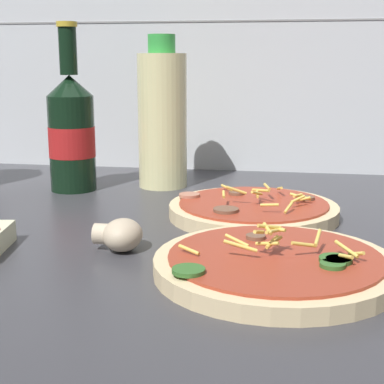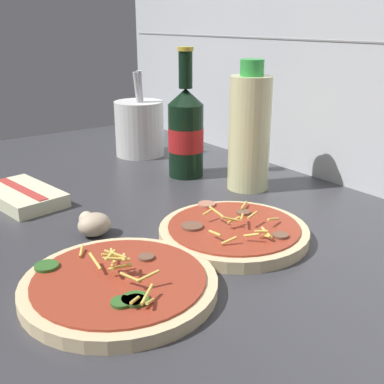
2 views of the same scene
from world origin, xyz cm
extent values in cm
cube|color=#38383D|center=(0.00, 0.00, 1.25)|extent=(160.00, 90.00, 2.50)
cube|color=silver|center=(0.00, 45.50, 30.00)|extent=(160.00, 1.00, 60.00)
cube|color=gray|center=(0.00, 44.95, 30.00)|extent=(156.80, 0.16, 0.30)
cylinder|color=beige|center=(9.07, -9.84, 3.34)|extent=(23.89, 23.89, 1.67)
cylinder|color=#9E3823|center=(9.07, -9.84, 4.32)|extent=(21.02, 21.02, 0.30)
cylinder|color=#336628|center=(14.36, -12.36, 4.67)|extent=(2.39, 2.39, 0.40)
cylinder|color=brown|center=(6.86, -4.71, 4.67)|extent=(2.10, 2.10, 0.40)
cylinder|color=#336628|center=(14.98, -11.00, 4.67)|extent=(2.39, 2.39, 0.40)
cylinder|color=#336628|center=(1.54, -16.01, 4.67)|extent=(3.02, 3.02, 0.40)
cylinder|color=#336628|center=(14.73, -10.84, 4.67)|extent=(3.12, 3.12, 0.40)
cylinder|color=#EFCC56|center=(11.78, -9.72, 5.65)|extent=(2.57, 1.80, 0.97)
cylinder|color=#EFCC56|center=(15.60, -11.39, 5.22)|extent=(1.33, 1.76, 0.69)
cylinder|color=#EFCC56|center=(9.07, -9.07, 6.87)|extent=(1.95, 1.32, 0.47)
cylinder|color=#EFCC56|center=(8.41, -9.89, 7.33)|extent=(2.37, 2.08, 0.96)
cylinder|color=#EFCC56|center=(8.93, -10.02, 6.97)|extent=(1.78, 3.08, 0.80)
cylinder|color=#EFCC56|center=(8.27, -10.28, 5.74)|extent=(2.40, 1.46, 0.83)
cylinder|color=#EFCC56|center=(5.76, -11.32, 5.69)|extent=(3.34, 0.49, 1.13)
cylinder|color=#EFCC56|center=(8.89, -9.53, 5.67)|extent=(1.64, 2.73, 0.70)
cylinder|color=#EFCC56|center=(15.76, -9.94, 5.48)|extent=(2.20, 2.81, 0.98)
cylinder|color=#EFCC56|center=(13.13, -8.22, 5.96)|extent=(0.86, 2.90, 1.06)
cylinder|color=#EFCC56|center=(7.43, -9.84, 6.74)|extent=(1.06, 2.55, 1.02)
cylinder|color=#EFCC56|center=(16.68, -10.12, 5.12)|extent=(1.50, 1.80, 0.98)
cylinder|color=#EFCC56|center=(0.72, -10.98, 4.92)|extent=(2.37, 1.61, 0.66)
cylinder|color=#EFCC56|center=(5.17, -8.61, 5.37)|extent=(2.58, 1.16, 1.13)
cylinder|color=#EFCC56|center=(8.79, -8.96, 5.67)|extent=(1.12, 1.86, 0.69)
cylinder|color=#EFCC56|center=(8.26, -10.46, 7.27)|extent=(1.09, 1.92, 0.85)
cylinder|color=beige|center=(5.59, 11.36, 3.38)|extent=(22.54, 22.54, 1.76)
cylinder|color=#9E3823|center=(5.59, 11.36, 4.41)|extent=(19.83, 19.83, 0.30)
cylinder|color=brown|center=(2.92, 15.70, 4.76)|extent=(2.22, 2.22, 0.40)
cylinder|color=brown|center=(12.56, 14.12, 4.76)|extent=(2.26, 2.26, 0.40)
cylinder|color=#B7755B|center=(-3.40, 13.20, 4.76)|extent=(2.89, 2.89, 0.40)
cylinder|color=brown|center=(2.51, 5.87, 4.76)|extent=(3.21, 3.21, 0.40)
cylinder|color=#EFCC56|center=(8.92, 16.27, 5.52)|extent=(0.91, 2.89, 1.07)
cylinder|color=#EFCC56|center=(3.42, 9.68, 6.49)|extent=(2.76, 0.94, 1.25)
cylinder|color=#EFCC56|center=(1.82, 9.28, 5.99)|extent=(0.61, 1.88, 0.71)
cylinder|color=#EFCC56|center=(7.25, 13.55, 6.29)|extent=(1.11, 2.61, 0.49)
cylinder|color=#EFCC56|center=(10.20, 6.54, 5.21)|extent=(1.18, 2.20, 1.10)
cylinder|color=#EFCC56|center=(6.10, 10.88, 5.77)|extent=(0.61, 2.55, 0.54)
cylinder|color=#EFCC56|center=(11.37, 11.42, 5.69)|extent=(1.32, 1.79, 0.40)
cylinder|color=#EFCC56|center=(7.88, 5.88, 5.62)|extent=(2.30, 0.53, 0.45)
cylinder|color=#EFCC56|center=(6.06, 10.23, 6.08)|extent=(1.48, 2.50, 1.08)
cylinder|color=#EFCC56|center=(11.74, 12.20, 5.37)|extent=(2.89, 1.04, 0.85)
cylinder|color=#EFCC56|center=(6.48, 12.14, 6.05)|extent=(2.56, 2.69, 0.81)
cylinder|color=#EFCC56|center=(12.10, 11.79, 5.15)|extent=(2.01, 0.78, 0.93)
cylinder|color=#EFCC56|center=(1.38, 17.18, 5.16)|extent=(2.01, 2.84, 0.44)
cylinder|color=#EFCC56|center=(11.34, 9.57, 5.62)|extent=(1.93, 1.60, 0.91)
cylinder|color=black|center=(-24.24, 23.81, 10.03)|extent=(7.30, 7.30, 15.06)
cone|color=black|center=(-24.24, 23.81, 19.19)|extent=(7.30, 7.30, 3.24)
cylinder|color=black|center=(-24.24, 23.81, 24.41)|extent=(2.77, 2.77, 7.21)
cylinder|color=gold|center=(-24.24, 23.81, 28.42)|extent=(3.19, 3.19, 0.80)
cylinder|color=red|center=(-24.24, 23.81, 10.33)|extent=(7.37, 7.37, 4.82)
cylinder|color=beige|center=(-10.55, 28.90, 13.31)|extent=(7.96, 7.96, 21.61)
cylinder|color=green|center=(-10.55, 28.90, 25.58)|extent=(4.38, 4.38, 2.95)
cylinder|color=beige|center=(-9.74, -5.17, 4.29)|extent=(2.31, 2.31, 2.31)
ellipsoid|color=#C6B293|center=(-7.68, -5.17, 4.29)|extent=(4.36, 5.13, 3.59)
cylinder|color=silver|center=(-44.61, 24.52, 9.01)|extent=(11.72, 11.72, 13.03)
cylinder|color=#BCBCC1|center=(-44.10, 24.92, 15.23)|extent=(2.42, 2.66, 15.08)
cylinder|color=#BCBCC1|center=(-43.03, 23.77, 15.14)|extent=(2.16, 2.76, 14.90)
cube|color=beige|center=(-28.79, -9.46, 3.70)|extent=(18.38, 12.27, 2.40)
cube|color=#B73833|center=(-28.79, -9.46, 4.98)|extent=(16.30, 4.24, 0.16)
camera|label=1|loc=(10.05, -64.98, 23.01)|focal=55.00mm
camera|label=2|loc=(55.47, -32.87, 33.64)|focal=45.00mm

